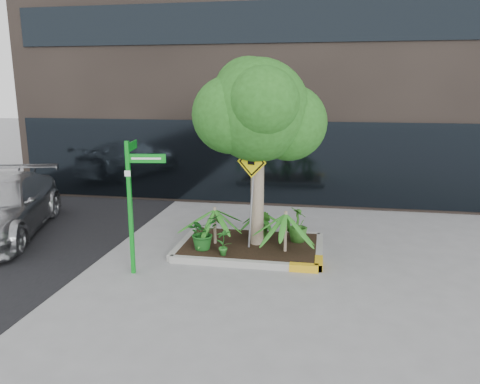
% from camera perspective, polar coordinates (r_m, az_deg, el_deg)
% --- Properties ---
extents(ground, '(80.00, 80.00, 0.00)m').
position_cam_1_polar(ground, '(10.82, -0.05, -7.51)').
color(ground, gray).
rests_on(ground, ground).
extents(planter, '(3.35, 2.36, 0.15)m').
position_cam_1_polar(planter, '(11.00, 1.40, -6.60)').
color(planter, '#9E9E99').
rests_on(planter, ground).
extents(tree, '(2.95, 2.61, 4.42)m').
position_cam_1_polar(tree, '(10.47, 2.21, 9.90)').
color(tree, tan).
rests_on(tree, ground).
extents(palm_front, '(1.04, 1.04, 1.16)m').
position_cam_1_polar(palm_front, '(10.33, 5.61, -2.66)').
color(palm_front, tan).
rests_on(palm_front, ground).
extents(palm_left, '(0.98, 0.98, 1.09)m').
position_cam_1_polar(palm_left, '(10.82, -3.10, -2.15)').
color(palm_left, tan).
rests_on(palm_left, ground).
extents(palm_back, '(0.76, 0.76, 0.84)m').
position_cam_1_polar(palm_back, '(11.41, 2.49, -2.34)').
color(palm_back, tan).
rests_on(palm_back, ground).
extents(parked_car, '(3.52, 5.51, 1.49)m').
position_cam_1_polar(parked_car, '(13.42, -27.20, -1.60)').
color(parked_car, '#A8A9AD').
rests_on(parked_car, ground).
extents(shrub_a, '(0.96, 0.96, 0.79)m').
position_cam_1_polar(shrub_a, '(10.59, -4.58, -4.90)').
color(shrub_a, '#18551A').
rests_on(shrub_a, planter).
extents(shrub_b, '(0.64, 0.64, 0.83)m').
position_cam_1_polar(shrub_b, '(11.14, 7.10, -3.93)').
color(shrub_b, '#2A601D').
rests_on(shrub_b, planter).
extents(shrub_c, '(0.45, 0.45, 0.61)m').
position_cam_1_polar(shrub_c, '(10.21, -2.03, -6.08)').
color(shrub_c, '#236D21').
rests_on(shrub_c, planter).
extents(shrub_d, '(0.54, 0.54, 0.70)m').
position_cam_1_polar(shrub_d, '(11.31, 2.87, -3.93)').
color(shrub_d, '#2D6A1E').
rests_on(shrub_d, planter).
extents(street_sign_post, '(0.87, 0.80, 2.72)m').
position_cam_1_polar(street_sign_post, '(9.54, -12.94, -0.09)').
color(street_sign_post, '#0D951E').
rests_on(street_sign_post, ground).
extents(cattle_sign, '(0.68, 0.31, 2.32)m').
position_cam_1_polar(cattle_sign, '(10.44, 1.43, 1.54)').
color(cattle_sign, slate).
rests_on(cattle_sign, ground).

